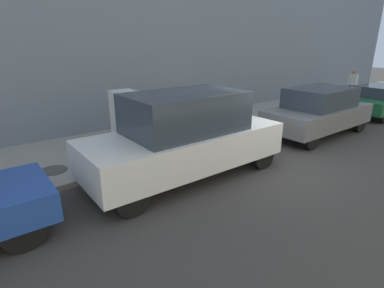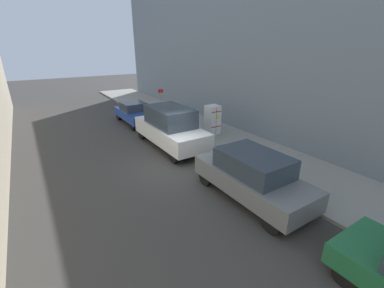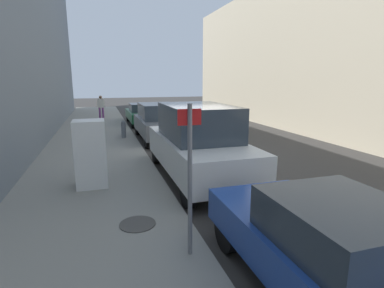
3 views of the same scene
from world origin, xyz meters
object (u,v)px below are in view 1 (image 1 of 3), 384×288
object	(u,v)px
discarded_refrigerator	(125,118)
parked_van_white	(185,136)
pedestrian_walking_far	(353,82)
parked_suv_gray	(318,111)
parked_sedan_green	(381,100)
fire_hydrant	(285,111)

from	to	relation	value
discarded_refrigerator	parked_van_white	distance (m)	2.99
pedestrian_walking_far	parked_suv_gray	distance (m)	8.38
discarded_refrigerator	pedestrian_walking_far	world-z (taller)	discarded_refrigerator
pedestrian_walking_far	parked_suv_gray	bearing A→B (deg)	-86.47
discarded_refrigerator	pedestrian_walking_far	xyz separation A→B (m)	(0.39, 14.27, 0.08)
parked_suv_gray	parked_sedan_green	distance (m)	5.44
fire_hydrant	parked_sedan_green	distance (m)	5.37
fire_hydrant	parked_sedan_green	world-z (taller)	parked_sedan_green
discarded_refrigerator	fire_hydrant	size ratio (longest dim) A/B	2.13
discarded_refrigerator	parked_van_white	world-z (taller)	parked_van_white
pedestrian_walking_far	parked_van_white	distance (m)	14.30
parked_van_white	parked_sedan_green	world-z (taller)	parked_van_white
discarded_refrigerator	parked_sedan_green	distance (m)	12.11
fire_hydrant	parked_van_white	world-z (taller)	parked_van_white
pedestrian_walking_far	discarded_refrigerator	bearing A→B (deg)	-106.04
parked_van_white	parked_suv_gray	distance (m)	6.10
pedestrian_walking_far	parked_suv_gray	world-z (taller)	pedestrian_walking_far
fire_hydrant	parked_suv_gray	world-z (taller)	parked_suv_gray
parked_van_white	parked_suv_gray	xyz separation A→B (m)	(-0.00, 6.09, -0.18)
pedestrian_walking_far	parked_suv_gray	size ratio (longest dim) A/B	0.37
parked_suv_gray	pedestrian_walking_far	bearing A→B (deg)	108.02
discarded_refrigerator	parked_sedan_green	world-z (taller)	discarded_refrigerator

